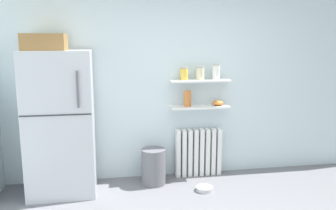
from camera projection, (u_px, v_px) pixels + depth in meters
back_wall at (175, 80)px, 4.59m from camera, size 7.04×0.10×2.60m
refrigerator at (60, 120)px, 4.08m from camera, size 0.77×0.66×1.89m
radiator at (198, 152)px, 4.70m from camera, size 0.62×0.12×0.64m
wall_shelf_lower at (200, 107)px, 4.55m from camera, size 0.78×0.22×0.02m
wall_shelf_upper at (200, 81)px, 4.49m from camera, size 0.78×0.22×0.02m
storage_jar_0 at (184, 74)px, 4.44m from camera, size 0.10×0.10×0.17m
storage_jar_1 at (200, 73)px, 4.47m from camera, size 0.11×0.11×0.17m
storage_jar_2 at (216, 72)px, 4.50m from camera, size 0.10×0.10×0.20m
vase at (188, 99)px, 4.51m from camera, size 0.09×0.09×0.21m
shelf_bowl at (218, 103)px, 4.59m from camera, size 0.15×0.15×0.07m
trash_bin at (153, 166)px, 4.43m from camera, size 0.31×0.31×0.46m
pet_food_bowl at (204, 189)px, 4.25m from camera, size 0.21×0.21×0.05m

